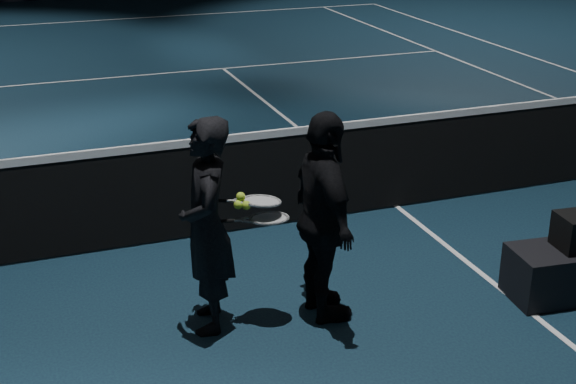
% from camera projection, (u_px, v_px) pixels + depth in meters
% --- Properties ---
extents(floor, '(36.00, 36.00, 0.00)m').
position_uv_depth(floor, '(397.00, 207.00, 8.06)').
color(floor, black).
rests_on(floor, ground).
extents(court_lines, '(10.98, 23.78, 0.01)m').
position_uv_depth(court_lines, '(397.00, 206.00, 8.05)').
color(court_lines, white).
rests_on(court_lines, floor).
extents(net_mesh, '(12.80, 0.02, 0.86)m').
position_uv_depth(net_mesh, '(399.00, 165.00, 7.89)').
color(net_mesh, black).
rests_on(net_mesh, floor).
extents(net_tape, '(12.80, 0.03, 0.07)m').
position_uv_depth(net_tape, '(402.00, 119.00, 7.71)').
color(net_tape, white).
rests_on(net_tape, net_mesh).
extents(player_a, '(0.50, 0.65, 1.60)m').
position_uv_depth(player_a, '(207.00, 226.00, 5.68)').
color(player_a, black).
rests_on(player_a, floor).
extents(player_b, '(0.42, 0.95, 1.60)m').
position_uv_depth(player_b, '(324.00, 218.00, 5.81)').
color(player_b, black).
rests_on(player_b, floor).
extents(racket_lower, '(0.71, 0.35, 0.03)m').
position_uv_depth(racket_lower, '(269.00, 218.00, 5.74)').
color(racket_lower, black).
rests_on(racket_lower, player_a).
extents(racket_upper, '(0.70, 0.30, 0.10)m').
position_uv_depth(racket_upper, '(262.00, 201.00, 5.72)').
color(racket_upper, black).
rests_on(racket_upper, player_b).
extents(tennis_balls, '(0.12, 0.10, 0.12)m').
position_uv_depth(tennis_balls, '(242.00, 202.00, 5.66)').
color(tennis_balls, '#9AD02C').
rests_on(tennis_balls, racket_upper).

